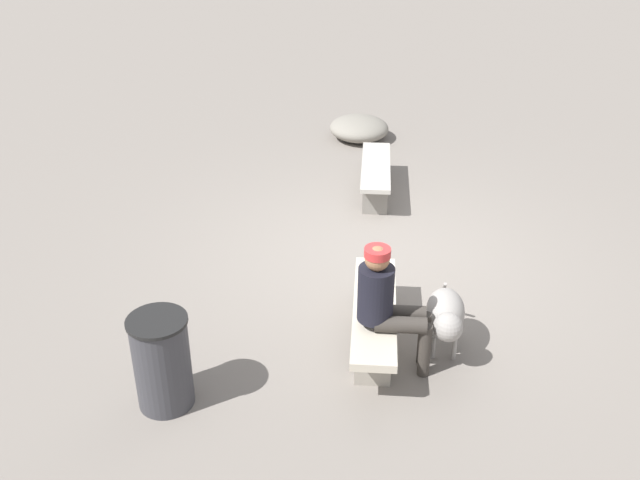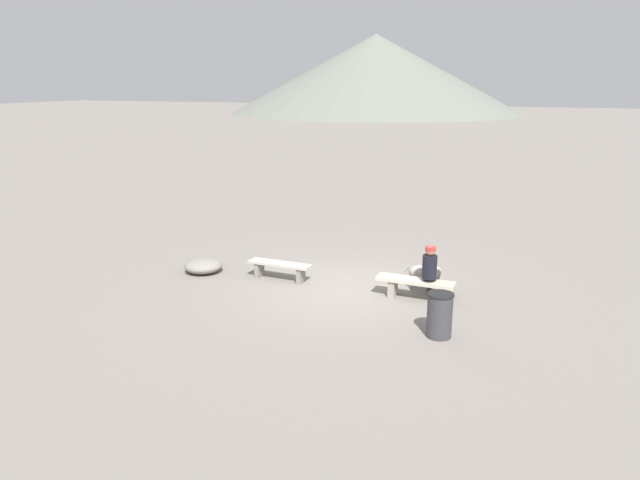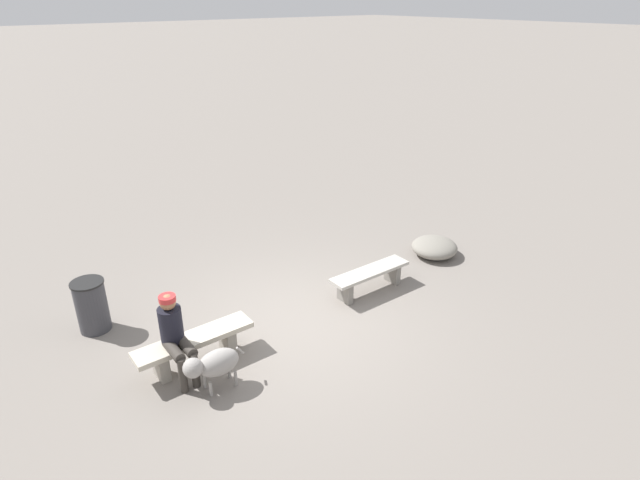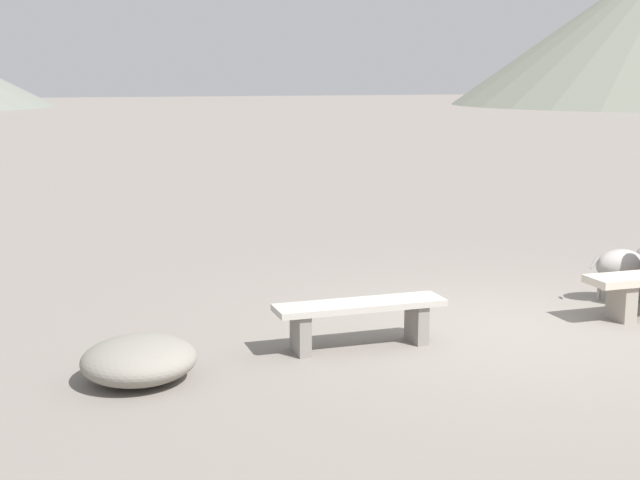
{
  "view_description": "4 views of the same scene",
  "coord_description": "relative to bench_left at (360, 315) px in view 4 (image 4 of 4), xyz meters",
  "views": [
    {
      "loc": [
        7.28,
        -0.38,
        4.29
      ],
      "look_at": [
        0.49,
        -0.65,
        0.49
      ],
      "focal_mm": 40.69,
      "sensor_mm": 36.0,
      "label": 1
    },
    {
      "loc": [
        4.2,
        -12.34,
        4.72
      ],
      "look_at": [
        -1.11,
        1.22,
        0.76
      ],
      "focal_mm": 32.97,
      "sensor_mm": 36.0,
      "label": 2
    },
    {
      "loc": [
        4.14,
        5.8,
        4.87
      ],
      "look_at": [
        -1.39,
        -1.01,
        0.74
      ],
      "focal_mm": 29.24,
      "sensor_mm": 36.0,
      "label": 3
    },
    {
      "loc": [
        -4.73,
        -7.07,
        2.45
      ],
      "look_at": [
        -1.62,
        1.3,
        0.78
      ],
      "focal_mm": 48.81,
      "sensor_mm": 36.0,
      "label": 4
    }
  ],
  "objects": [
    {
      "name": "ground",
      "position": [
        1.7,
        -0.02,
        -0.34
      ],
      "size": [
        210.0,
        210.0,
        0.06
      ],
      "primitive_type": "cube",
      "color": "gray"
    },
    {
      "name": "boulder",
      "position": [
        -2.05,
        -0.2,
        -0.13
      ],
      "size": [
        1.33,
        1.33,
        0.36
      ],
      "primitive_type": "ellipsoid",
      "rotation": [
        0.0,
        0.0,
        0.66
      ],
      "color": "gray",
      "rests_on": "ground"
    },
    {
      "name": "dog",
      "position": [
        3.43,
        0.55,
        0.11
      ],
      "size": [
        0.88,
        0.4,
        0.61
      ],
      "rotation": [
        0.0,
        0.0,
        6.21
      ],
      "color": "gray",
      "rests_on": "ground"
    },
    {
      "name": "bench_left",
      "position": [
        0.0,
        0.0,
        0.0
      ],
      "size": [
        1.61,
        0.44,
        0.43
      ],
      "rotation": [
        0.0,
        0.0,
        -0.04
      ],
      "color": "gray",
      "rests_on": "ground"
    }
  ]
}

